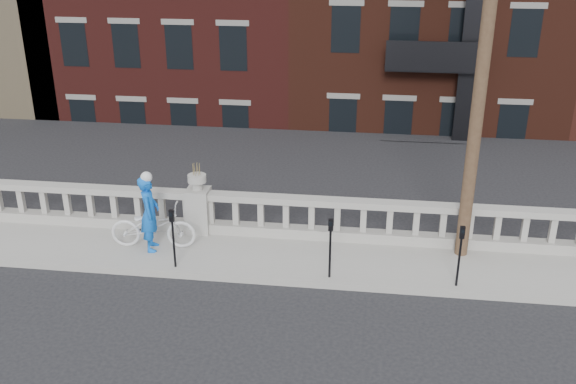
{
  "coord_description": "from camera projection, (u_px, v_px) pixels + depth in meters",
  "views": [
    {
      "loc": [
        3.99,
        -9.74,
        7.11
      ],
      "look_at": [
        2.28,
        3.2,
        1.62
      ],
      "focal_mm": 40.0,
      "sensor_mm": 36.0,
      "label": 1
    }
  ],
  "objects": [
    {
      "name": "planter_pedestal",
      "position": [
        199.0,
        205.0,
        15.43
      ],
      "size": [
        0.55,
        0.55,
        1.76
      ],
      "color": "gray",
      "rests_on": "sidewalk"
    },
    {
      "name": "ground",
      "position": [
        147.0,
        329.0,
        12.14
      ],
      "size": [
        120.0,
        120.0,
        0.0
      ],
      "primitive_type": "plane",
      "color": "black",
      "rests_on": "ground"
    },
    {
      "name": "balustrade",
      "position": [
        199.0,
        213.0,
        15.5
      ],
      "size": [
        28.0,
        0.34,
        1.03
      ],
      "color": "gray",
      "rests_on": "sidewalk"
    },
    {
      "name": "cyclist",
      "position": [
        150.0,
        213.0,
        14.49
      ],
      "size": [
        0.55,
        0.73,
        1.79
      ],
      "primitive_type": "imported",
      "rotation": [
        0.0,
        0.0,
        1.78
      ],
      "color": "blue",
      "rests_on": "sidewalk"
    },
    {
      "name": "parking_meter_b",
      "position": [
        330.0,
        241.0,
        13.32
      ],
      "size": [
        0.1,
        0.09,
        1.36
      ],
      "color": "black",
      "rests_on": "sidewalk"
    },
    {
      "name": "lower_level",
      "position": [
        306.0,
        20.0,
        32.11
      ],
      "size": [
        80.0,
        44.0,
        20.8
      ],
      "color": "#605E59",
      "rests_on": "ground"
    },
    {
      "name": "parking_meter_c",
      "position": [
        460.0,
        249.0,
        13.0
      ],
      "size": [
        0.1,
        0.09,
        1.36
      ],
      "color": "black",
      "rests_on": "sidewalk"
    },
    {
      "name": "bicycle",
      "position": [
        153.0,
        226.0,
        14.74
      ],
      "size": [
        2.02,
        0.85,
        1.03
      ],
      "primitive_type": "imported",
      "rotation": [
        0.0,
        0.0,
        1.66
      ],
      "color": "silver",
      "rests_on": "sidewalk"
    },
    {
      "name": "utility_pole",
      "position": [
        488.0,
        26.0,
        12.65
      ],
      "size": [
        1.6,
        0.28,
        10.0
      ],
      "color": "#422D1E",
      "rests_on": "sidewalk"
    },
    {
      "name": "sidewalk",
      "position": [
        190.0,
        252.0,
        14.85
      ],
      "size": [
        32.0,
        2.2,
        0.15
      ],
      "primitive_type": "cube",
      "color": "gray",
      "rests_on": "ground"
    },
    {
      "name": "parking_meter_a",
      "position": [
        173.0,
        232.0,
        13.73
      ],
      "size": [
        0.1,
        0.09,
        1.36
      ],
      "color": "black",
      "rests_on": "sidewalk"
    }
  ]
}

